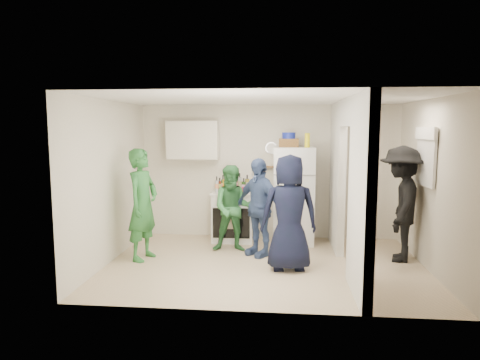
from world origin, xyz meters
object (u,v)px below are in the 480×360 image
object	(u,v)px
fridge	(294,195)
person_navy	(289,213)
person_green_left	(143,204)
blue_bowl	(289,136)
stove	(233,216)
person_nook	(401,204)
person_green_center	(233,208)
wicker_basket	(289,143)
yellow_cup_stack_top	(307,140)
person_denim	(258,207)

from	to	relation	value
fridge	person_navy	distance (m)	1.53
person_green_left	person_navy	size ratio (longest dim) A/B	1.03
fridge	blue_bowl	world-z (taller)	blue_bowl
stove	person_nook	size ratio (longest dim) A/B	0.50
person_green_center	person_nook	size ratio (longest dim) A/B	0.81
stove	wicker_basket	xyz separation A→B (m)	(1.00, 0.02, 1.35)
fridge	yellow_cup_stack_top	world-z (taller)	yellow_cup_stack_top
yellow_cup_stack_top	person_denim	world-z (taller)	yellow_cup_stack_top
wicker_basket	person_navy	size ratio (longest dim) A/B	0.21
wicker_basket	person_navy	xyz separation A→B (m)	(-0.01, -1.58, -0.96)
wicker_basket	person_green_left	xyz separation A→B (m)	(-2.29, -1.28, -0.93)
stove	blue_bowl	size ratio (longest dim) A/B	3.79
blue_bowl	person_green_left	size ratio (longest dim) A/B	0.14
blue_bowl	wicker_basket	bearing A→B (deg)	0.00
person_nook	person_navy	bearing A→B (deg)	-53.89
person_green_left	person_navy	xyz separation A→B (m)	(2.28, -0.30, -0.03)
fridge	person_green_left	bearing A→B (deg)	-152.83
fridge	wicker_basket	world-z (taller)	wicker_basket
person_green_left	person_nook	size ratio (longest dim) A/B	0.97
person_green_center	person_nook	distance (m)	2.68
stove	person_green_center	distance (m)	0.73
stove	person_nook	bearing A→B (deg)	-19.03
wicker_basket	blue_bowl	xyz separation A→B (m)	(0.00, 0.00, 0.13)
fridge	stove	bearing A→B (deg)	178.44
person_navy	wicker_basket	bearing A→B (deg)	-97.20
wicker_basket	person_green_center	xyz separation A→B (m)	(-0.93, -0.70, -1.08)
wicker_basket	blue_bowl	size ratio (longest dim) A/B	1.46
person_green_left	person_green_center	distance (m)	1.49
person_green_center	person_denim	size ratio (longest dim) A/B	0.91
blue_bowl	person_nook	size ratio (longest dim) A/B	0.13
wicker_basket	stove	bearing A→B (deg)	-178.86
wicker_basket	person_denim	xyz separation A→B (m)	(-0.49, -0.90, -1.01)
stove	person_denim	distance (m)	1.07
person_navy	person_green_left	bearing A→B (deg)	-14.29
blue_bowl	yellow_cup_stack_top	size ratio (longest dim) A/B	0.96
blue_bowl	person_navy	size ratio (longest dim) A/B	0.14
person_navy	person_denim	bearing A→B (deg)	-61.30
fridge	person_nook	bearing A→B (deg)	-29.19
fridge	blue_bowl	size ratio (longest dim) A/B	7.22
person_denim	person_navy	size ratio (longest dim) A/B	0.94
person_nook	person_denim	bearing A→B (deg)	-74.88
person_navy	person_nook	xyz separation A→B (m)	(1.74, 0.61, 0.05)
blue_bowl	person_nook	bearing A→B (deg)	-29.05
stove	blue_bowl	bearing A→B (deg)	1.14
yellow_cup_stack_top	person_green_left	distance (m)	3.01
wicker_basket	yellow_cup_stack_top	xyz separation A→B (m)	(0.32, -0.15, 0.05)
person_green_left	person_navy	world-z (taller)	person_green_left
person_navy	person_nook	bearing A→B (deg)	-167.54
wicker_basket	person_nook	distance (m)	2.18
person_nook	wicker_basket	bearing A→B (deg)	-102.27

